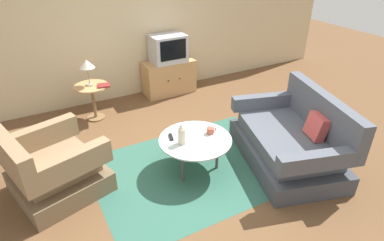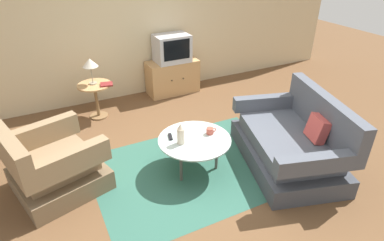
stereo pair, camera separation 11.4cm
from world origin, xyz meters
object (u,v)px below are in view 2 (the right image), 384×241
coffee_table (195,141)px  television (172,48)px  tv_remote_dark (170,137)px  book (107,84)px  side_table (96,93)px  vase (181,134)px  table_lamp (90,63)px  couch (292,143)px  armchair (53,168)px  tv_stand (173,77)px  mug (210,131)px

coffee_table → television: 2.40m
tv_remote_dark → book: size_ratio=0.70×
side_table → vase: 2.03m
table_lamp → tv_remote_dark: 1.91m
couch → side_table: bearing=55.9°
coffee_table → tv_remote_dark: (-0.25, 0.16, 0.04)m
armchair → book: size_ratio=5.29×
coffee_table → book: 1.91m
vase → tv_stand: bearing=68.7°
tv_stand → mug: 2.30m
tv_stand → mug: (-0.48, -2.24, 0.18)m
television → book: 1.40m
book → table_lamp: bearing=153.0°
couch → book: bearing=54.8°
tv_stand → couch: bearing=-80.2°
armchair → mug: armchair is taller
tv_stand → vase: size_ratio=3.56×
side_table → table_lamp: (-0.01, 0.02, 0.49)m
side_table → vase: (0.58, -1.93, 0.16)m
tv_stand → table_lamp: bearing=-167.8°
couch → book: (-1.76, 2.23, 0.29)m
armchair → side_table: size_ratio=1.98×
side_table → tv_stand: tv_stand is taller
television → table_lamp: bearing=-168.1°
tv_stand → tv_remote_dark: bearing=-114.3°
tv_stand → book: 1.41m
couch → vase: couch is taller
table_lamp → tv_stand: bearing=12.2°
armchair → coffee_table: (1.59, -0.38, 0.11)m
television → vase: bearing=-111.3°
coffee_table → television: bearing=72.7°
couch → television: bearing=26.2°
armchair → coffee_table: 1.64m
vase → coffee_table: bearing=3.7°
tv_remote_dark → book: (-0.35, 1.64, 0.12)m
couch → table_lamp: table_lamp is taller
couch → book: couch is taller
couch → vase: (-1.35, 0.41, 0.28)m
side_table → television: 1.57m
armchair → side_table: bearing=135.8°
mug → book: book is taller
couch → coffee_table: bearing=86.5°
coffee_table → television: television is taller
side_table → television: size_ratio=0.94×
coffee_table → vase: bearing=-176.3°
mug → table_lamp: bearing=117.4°
tv_remote_dark → coffee_table: bearing=-107.8°
side_table → tv_remote_dark: bearing=-73.5°
table_lamp → vase: bearing=-73.2°
armchair → book: armchair is taller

